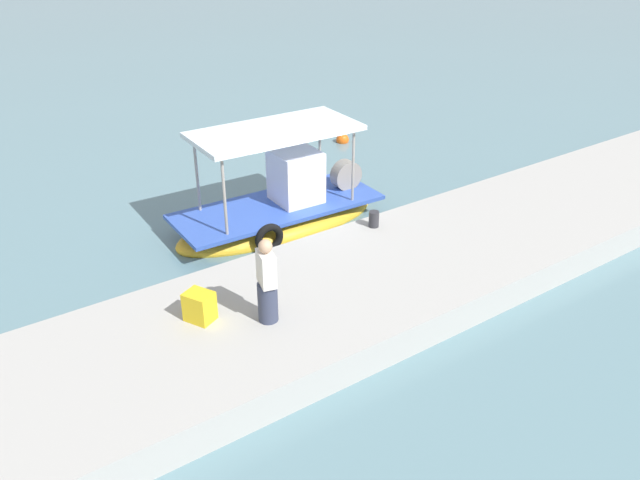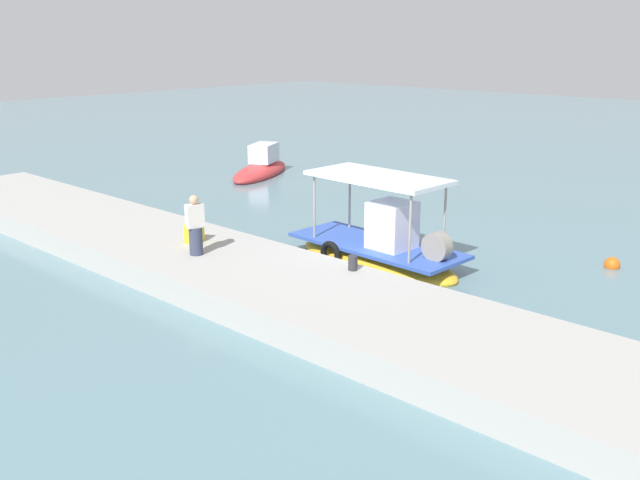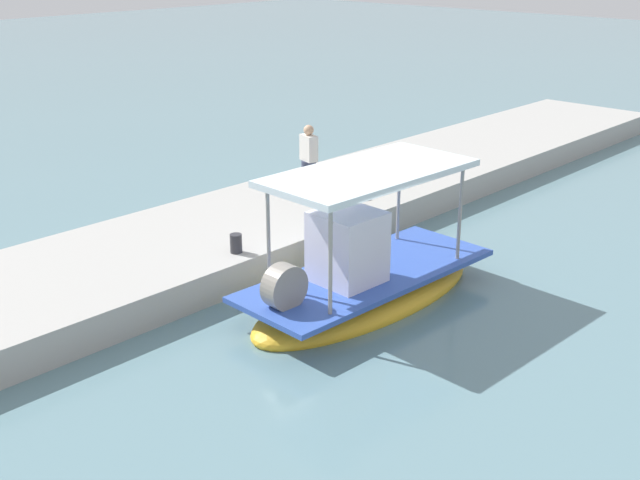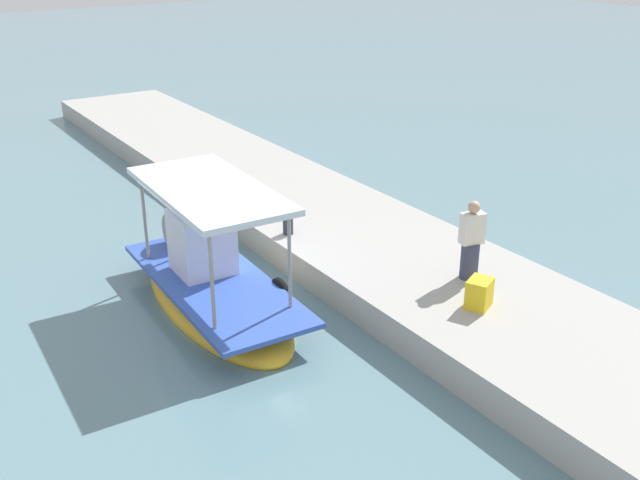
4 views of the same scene
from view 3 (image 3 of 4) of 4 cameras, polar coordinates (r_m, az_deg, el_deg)
ground_plane at (r=15.30m, az=2.33°, el=-4.23°), size 120.00×120.00×0.00m
dock_quay at (r=17.64m, az=-6.76°, el=0.26°), size 36.00×4.02×0.66m
main_fishing_boat at (r=15.00m, az=3.13°, el=-2.91°), size 5.59×2.25×2.94m
fisherman_near_bollard at (r=19.45m, az=-0.81°, el=5.66°), size 0.45×0.51×1.64m
mooring_bollard at (r=15.75m, az=-6.04°, el=-0.24°), size 0.24×0.24×0.38m
cargo_crate at (r=19.83m, az=2.73°, el=4.54°), size 0.58×0.62×0.56m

